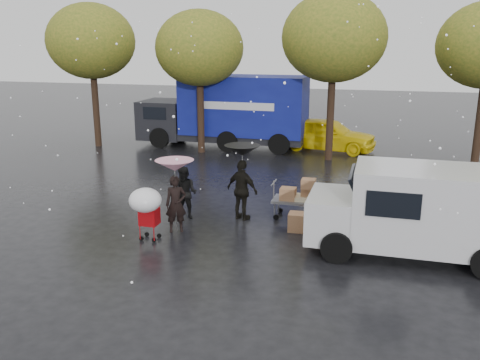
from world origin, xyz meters
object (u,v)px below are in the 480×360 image
(person_black, at_px, (242,190))
(person_pink, at_px, (176,204))
(white_van, at_px, (418,210))
(shopping_cart, at_px, (146,203))
(yellow_taxi, at_px, (327,134))
(blue_truck, at_px, (228,112))
(vendor_cart, at_px, (301,195))

(person_black, bearing_deg, person_pink, 65.59)
(person_pink, relative_size, white_van, 0.32)
(shopping_cart, bearing_deg, yellow_taxi, 75.87)
(shopping_cart, height_order, yellow_taxi, yellow_taxi)
(person_pink, height_order, yellow_taxi, person_pink)
(yellow_taxi, bearing_deg, shopping_cart, 175.91)
(person_pink, relative_size, shopping_cart, 1.08)
(blue_truck, bearing_deg, yellow_taxi, 4.70)
(vendor_cart, distance_m, shopping_cart, 4.61)
(shopping_cart, xyz_separation_m, blue_truck, (-1.59, 12.53, 0.69))
(shopping_cart, relative_size, white_van, 0.30)
(yellow_taxi, bearing_deg, person_pink, 176.93)
(person_pink, xyz_separation_m, vendor_cart, (3.14, 1.97, -0.06))
(person_pink, bearing_deg, white_van, -25.40)
(shopping_cart, bearing_deg, blue_truck, 97.24)
(person_black, bearing_deg, blue_truck, -49.54)
(vendor_cart, bearing_deg, white_van, -31.23)
(vendor_cart, height_order, blue_truck, blue_truck)
(person_black, height_order, yellow_taxi, person_black)
(white_van, bearing_deg, shopping_cart, -171.67)
(person_black, xyz_separation_m, vendor_cart, (1.66, 0.53, -0.17))
(vendor_cart, distance_m, blue_truck, 11.02)
(person_pink, bearing_deg, shopping_cart, -142.96)
(person_black, relative_size, blue_truck, 0.22)
(person_black, distance_m, yellow_taxi, 10.67)
(blue_truck, distance_m, yellow_taxi, 4.96)
(white_van, bearing_deg, person_pink, -179.22)
(white_van, bearing_deg, person_black, 164.08)
(vendor_cart, xyz_separation_m, white_van, (3.11, -1.88, 0.43))
(vendor_cart, relative_size, white_van, 0.31)
(vendor_cart, height_order, shopping_cart, shopping_cart)
(shopping_cart, xyz_separation_m, yellow_taxi, (3.26, 12.93, -0.28))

